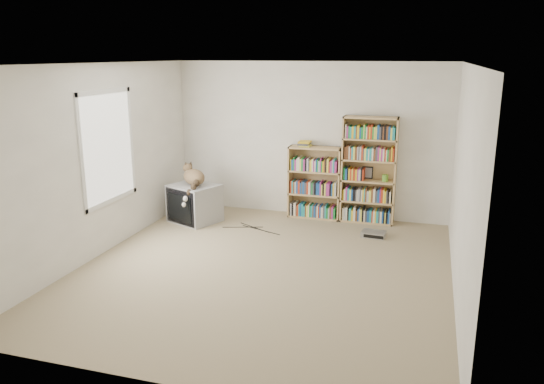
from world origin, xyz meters
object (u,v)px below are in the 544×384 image
(cat, at_px, (193,180))
(dvd_player, at_px, (374,234))
(crt_tv, at_px, (195,203))
(bookcase_short, at_px, (315,185))
(bookcase_tall, at_px, (369,172))

(cat, xyz_separation_m, dvd_player, (2.83, 0.11, -0.65))
(crt_tv, bearing_deg, cat, -68.45)
(cat, xyz_separation_m, bookcase_short, (1.78, 0.84, -0.16))
(bookcase_tall, bearing_deg, crt_tv, -163.56)
(crt_tv, distance_m, bookcase_tall, 2.80)
(bookcase_short, bearing_deg, cat, -154.86)
(bookcase_short, relative_size, dvd_player, 3.43)
(cat, height_order, dvd_player, cat)
(bookcase_short, bearing_deg, dvd_player, -34.58)
(bookcase_short, distance_m, dvd_player, 1.36)
(bookcase_short, bearing_deg, crt_tv, -156.31)
(cat, distance_m, dvd_player, 2.90)
(cat, distance_m, bookcase_short, 1.97)
(crt_tv, distance_m, bookcase_short, 1.96)
(bookcase_short, bearing_deg, bookcase_tall, -0.12)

